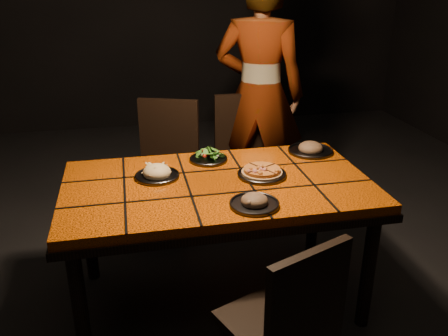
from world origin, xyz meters
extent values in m
cube|color=black|center=(0.00, 0.00, -0.02)|extent=(6.00, 7.00, 0.04)
cube|color=#D95606|center=(0.00, 0.00, 0.72)|extent=(1.60, 0.90, 0.05)
cube|color=black|center=(0.00, 0.00, 0.68)|extent=(1.62, 0.92, 0.04)
cylinder|color=black|center=(-0.72, -0.37, 0.33)|extent=(0.07, 0.07, 0.66)
cylinder|color=black|center=(0.72, -0.37, 0.33)|extent=(0.07, 0.07, 0.66)
cylinder|color=black|center=(-0.72, 0.37, 0.33)|extent=(0.07, 0.07, 0.66)
cylinder|color=black|center=(0.72, 0.37, 0.33)|extent=(0.07, 0.07, 0.66)
cube|color=black|center=(0.10, -0.73, 0.41)|extent=(0.50, 0.50, 0.04)
cube|color=black|center=(0.16, -0.89, 0.64)|extent=(0.37, 0.18, 0.42)
cylinder|color=black|center=(0.18, -0.53, 0.20)|extent=(0.03, 0.03, 0.40)
cube|color=black|center=(-0.22, 0.82, 0.46)|extent=(0.55, 0.55, 0.04)
cube|color=black|center=(-0.15, 1.00, 0.71)|extent=(0.42, 0.18, 0.47)
cylinder|color=black|center=(-0.44, 0.72, 0.22)|extent=(0.04, 0.04, 0.44)
cylinder|color=black|center=(-0.12, 0.60, 0.22)|extent=(0.04, 0.04, 0.44)
cylinder|color=black|center=(-0.32, 1.04, 0.22)|extent=(0.04, 0.04, 0.44)
cylinder|color=black|center=(0.00, 0.93, 0.22)|extent=(0.04, 0.04, 0.44)
cube|color=black|center=(0.41, 0.93, 0.45)|extent=(0.42, 0.42, 0.04)
cube|color=black|center=(0.41, 1.12, 0.70)|extent=(0.42, 0.04, 0.46)
cylinder|color=black|center=(0.24, 0.76, 0.22)|extent=(0.04, 0.04, 0.43)
cylinder|color=black|center=(0.58, 0.75, 0.22)|extent=(0.04, 0.04, 0.43)
cylinder|color=black|center=(0.24, 1.10, 0.22)|extent=(0.04, 0.04, 0.43)
cylinder|color=black|center=(0.58, 1.09, 0.22)|extent=(0.04, 0.04, 0.43)
imported|color=brown|center=(0.54, 1.12, 0.92)|extent=(0.79, 0.68, 1.84)
cylinder|color=#38383D|center=(0.25, 0.02, 0.76)|extent=(0.26, 0.26, 0.01)
torus|color=#38383D|center=(0.25, 0.02, 0.76)|extent=(0.26, 0.26, 0.01)
cylinder|color=tan|center=(0.25, 0.02, 0.77)|extent=(0.30, 0.30, 0.01)
cylinder|color=orange|center=(0.25, 0.02, 0.78)|extent=(0.27, 0.27, 0.02)
cylinder|color=#38383D|center=(-0.31, 0.12, 0.76)|extent=(0.24, 0.24, 0.01)
torus|color=#38383D|center=(-0.31, 0.12, 0.76)|extent=(0.24, 0.24, 0.01)
ellipsoid|color=beige|center=(-0.31, 0.12, 0.78)|extent=(0.14, 0.14, 0.08)
cylinder|color=#38383D|center=(0.01, 0.30, 0.76)|extent=(0.22, 0.22, 0.01)
torus|color=#38383D|center=(0.01, 0.30, 0.76)|extent=(0.22, 0.22, 0.01)
cylinder|color=#38383D|center=(0.12, -0.31, 0.76)|extent=(0.24, 0.24, 0.01)
torus|color=#38383D|center=(0.12, -0.31, 0.76)|extent=(0.24, 0.24, 0.01)
ellipsoid|color=brown|center=(0.12, -0.31, 0.78)|extent=(0.14, 0.14, 0.08)
cylinder|color=#38383D|center=(0.64, 0.31, 0.76)|extent=(0.27, 0.27, 0.01)
torus|color=#38383D|center=(0.64, 0.31, 0.76)|extent=(0.27, 0.27, 0.01)
ellipsoid|color=brown|center=(0.64, 0.31, 0.78)|extent=(0.16, 0.16, 0.09)
camera|label=1|loc=(-0.44, -2.23, 1.77)|focal=38.00mm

